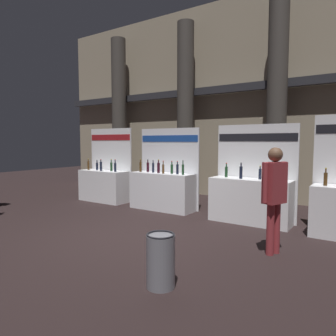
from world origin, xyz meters
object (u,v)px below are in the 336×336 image
Objects in this scene: trash_bin at (161,260)px; visitor_0 at (274,191)px; exhibitor_booth_1 at (163,188)px; exhibitor_booth_2 at (251,197)px; exhibitor_booth_0 at (105,183)px.

visitor_0 is (0.85, 2.02, 0.71)m from trash_bin.
exhibitor_booth_1 reaches higher than trash_bin.
exhibitor_booth_1 is 3.95m from visitor_0.
exhibitor_booth_2 is at bearing 50.62° from visitor_0.
exhibitor_booth_0 reaches higher than trash_bin.
visitor_0 is at bearing -27.26° from exhibitor_booth_1.
exhibitor_booth_2 reaches higher than exhibitor_booth_1.
trash_bin is at bearing -87.57° from exhibitor_booth_2.
exhibitor_booth_2 is at bearing 92.43° from trash_bin.
exhibitor_booth_2 is 2.09m from visitor_0.
trash_bin is 2.30m from visitor_0.
trash_bin is (4.85, -3.78, -0.23)m from exhibitor_booth_0.
exhibitor_booth_2 reaches higher than trash_bin.
exhibitor_booth_1 is 2.48m from exhibitor_booth_2.
exhibitor_booth_2 is at bearing -0.58° from exhibitor_booth_1.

